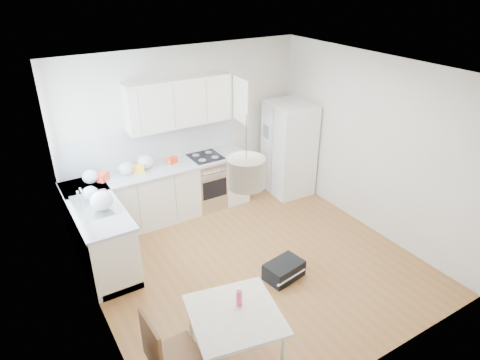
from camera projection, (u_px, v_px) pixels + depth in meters
The scene contains 29 objects.
floor at pixel (253, 262), 6.08m from camera, with size 4.20×4.20×0.00m, color brown.
ceiling at pixel (257, 71), 4.87m from camera, with size 4.20×4.20×0.00m, color white.
wall_back at pixel (185, 129), 7.07m from camera, with size 4.20×4.20×0.00m, color beige.
wall_left at pixel (88, 224), 4.50m from camera, with size 4.20×4.20×0.00m, color beige.
wall_right at pixel (371, 145), 6.45m from camera, with size 4.20×4.20×0.00m, color beige.
window_glassblock at pixel (60, 152), 5.20m from camera, with size 0.02×1.00×1.00m, color #BFE0F9.
cabinets_back at pixel (163, 194), 6.98m from camera, with size 3.00×0.60×0.88m, color white.
cabinets_left at pixel (99, 233), 5.96m from camera, with size 0.60×1.80×0.88m, color white.
counter_back at pixel (161, 169), 6.77m from camera, with size 3.02×0.64×0.04m, color #ADAFB2.
counter_left at pixel (94, 205), 5.75m from camera, with size 0.64×1.82×0.04m, color #ADAFB2.
backsplash_back at pixel (152, 144), 6.85m from camera, with size 3.00×0.01×0.58m, color white.
backsplash_left at pixel (67, 190), 5.48m from camera, with size 0.01×1.80×0.58m, color white.
upper_cabinets at pixel (179, 102), 6.65m from camera, with size 1.70×0.32×0.75m, color white.
range_oven at pixel (206, 182), 7.35m from camera, with size 0.50×0.61×0.88m, color silver, non-canonical shape.
sink at pixel (95, 205), 5.71m from camera, with size 0.50×0.80×0.16m, color silver, non-canonical shape.
refrigerator at pixel (289, 148), 7.70m from camera, with size 0.81×0.83×1.67m, color white, non-canonical shape.
dining_table at pixel (235, 319), 4.27m from camera, with size 1.04×1.04×0.69m.
dining_chair at pixel (176, 354), 4.00m from camera, with size 0.44×0.44×1.05m, color #4E3217, non-canonical shape.
drink_bottle at pixel (239, 297), 4.30m from camera, with size 0.06×0.06×0.21m, color #F3436C.
gym_bag at pixel (284, 270), 5.74m from camera, with size 0.51×0.33×0.24m, color black.
pendant_lamp at pixel (246, 172), 3.70m from camera, with size 0.34×0.34×0.26m, color #BAA78F.
grocery_bag_a at pixel (90, 177), 6.23m from camera, with size 0.23×0.20×0.21m, color white.
grocery_bag_b at pixel (126, 169), 6.47m from camera, with size 0.23×0.20×0.21m, color white.
grocery_bag_c at pixel (145, 162), 6.68m from camera, with size 0.26×0.22×0.23m, color white.
grocery_bag_d at pixel (90, 193), 5.81m from camera, with size 0.21×0.18×0.19m, color white.
grocery_bag_e at pixel (102, 201), 5.53m from camera, with size 0.30×0.25×0.27m, color white.
snack_orange at pixel (172, 160), 6.88m from camera, with size 0.15×0.10×0.11m, color red.
snack_yellow at pixel (138, 168), 6.58m from camera, with size 0.18×0.11×0.12m, color yellow.
snack_red at pixel (103, 177), 6.33m from camera, with size 0.18×0.11×0.12m, color red.
Camera 1 is at (-2.72, -4.08, 3.79)m, focal length 32.00 mm.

